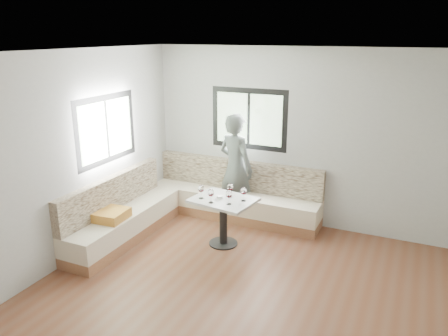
{
  "coord_description": "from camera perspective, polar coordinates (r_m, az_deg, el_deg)",
  "views": [
    {
      "loc": [
        1.64,
        -4.02,
        3.0
      ],
      "look_at": [
        -0.83,
        1.38,
        1.14
      ],
      "focal_mm": 35.0,
      "sensor_mm": 36.0,
      "label": 1
    }
  ],
  "objects": [
    {
      "name": "room",
      "position": [
        4.72,
        1.75,
        -2.3
      ],
      "size": [
        5.01,
        5.01,
        2.81
      ],
      "color": "brown",
      "rests_on": "ground"
    },
    {
      "name": "banquette",
      "position": [
        7.02,
        -4.83,
        -5.01
      ],
      "size": [
        2.9,
        2.8,
        0.95
      ],
      "color": "#9D6B4C",
      "rests_on": "ground"
    },
    {
      "name": "table",
      "position": [
        6.33,
        -0.09,
        -5.57
      ],
      "size": [
        0.95,
        0.79,
        0.71
      ],
      "rotation": [
        0.0,
        0.0,
        -0.15
      ],
      "color": "black",
      "rests_on": "ground"
    },
    {
      "name": "person",
      "position": [
        7.02,
        1.54,
        -0.05
      ],
      "size": [
        0.76,
        0.63,
        1.8
      ],
      "primitive_type": "imported",
      "rotation": [
        0.0,
        0.0,
        2.79
      ],
      "color": "#4B524F",
      "rests_on": "ground"
    },
    {
      "name": "olive_ramekin",
      "position": [
        6.28,
        -0.56,
        -3.81
      ],
      "size": [
        0.09,
        0.09,
        0.04
      ],
      "color": "white",
      "rests_on": "table"
    },
    {
      "name": "wine_glass_a",
      "position": [
        6.24,
        -3.02,
        -2.76
      ],
      "size": [
        0.09,
        0.09,
        0.2
      ],
      "color": "white",
      "rests_on": "table"
    },
    {
      "name": "wine_glass_b",
      "position": [
        6.08,
        -1.73,
        -3.31
      ],
      "size": [
        0.09,
        0.09,
        0.2
      ],
      "color": "white",
      "rests_on": "table"
    },
    {
      "name": "wine_glass_c",
      "position": [
        6.03,
        0.64,
        -3.49
      ],
      "size": [
        0.09,
        0.09,
        0.2
      ],
      "color": "white",
      "rests_on": "table"
    },
    {
      "name": "wine_glass_d",
      "position": [
        6.3,
        0.81,
        -2.56
      ],
      "size": [
        0.09,
        0.09,
        0.2
      ],
      "color": "white",
      "rests_on": "table"
    },
    {
      "name": "wine_glass_e",
      "position": [
        6.15,
        2.58,
        -3.08
      ],
      "size": [
        0.09,
        0.09,
        0.2
      ],
      "color": "white",
      "rests_on": "table"
    }
  ]
}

